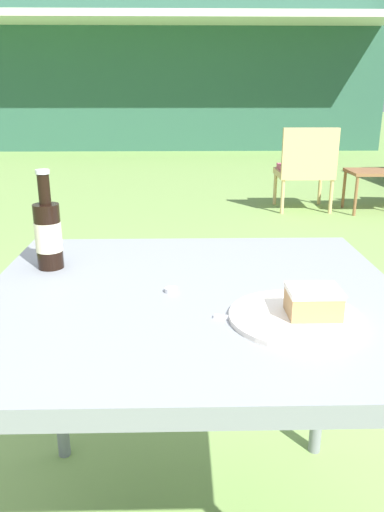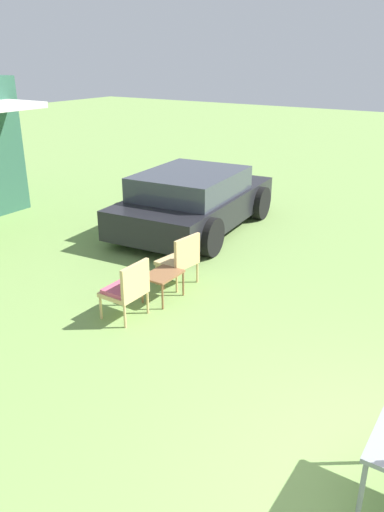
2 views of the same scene
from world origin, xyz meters
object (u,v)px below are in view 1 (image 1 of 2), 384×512
(patio_table, at_px, (193,320))
(cake_on_plate, at_px, (302,311))
(cola_bottle_near, at_px, (48,233))
(wicker_chair_cushioned, at_px, (305,166))
(garden_side_table, at_px, (377,175))

(patio_table, distance_m, cake_on_plate, 0.26)
(cake_on_plate, height_order, cola_bottle_near, cola_bottle_near)
(wicker_chair_cushioned, bearing_deg, cola_bottle_near, 68.24)
(garden_side_table, relative_size, cake_on_plate, 2.24)
(patio_table, bearing_deg, wicker_chair_cushioned, 72.90)
(garden_side_table, bearing_deg, patio_table, -116.36)
(garden_side_table, relative_size, cola_bottle_near, 2.35)
(patio_table, height_order, cola_bottle_near, cola_bottle_near)
(patio_table, height_order, cake_on_plate, cake_on_plate)
(patio_table, bearing_deg, cake_on_plate, -35.06)
(cake_on_plate, bearing_deg, cola_bottle_near, 150.60)
(patio_table, xyz_separation_m, cola_bottle_near, (-0.35, 0.17, 0.16))
(garden_side_table, bearing_deg, cola_bottle_near, -121.43)
(patio_table, bearing_deg, cola_bottle_near, 154.25)
(garden_side_table, distance_m, patio_table, 4.37)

